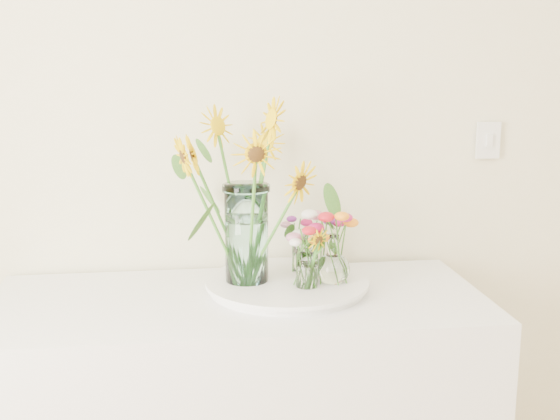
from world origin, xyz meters
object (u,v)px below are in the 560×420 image
object	(u,v)px
small_vase_a	(307,270)
small_vase_c	(302,256)
tray	(287,286)
mason_jar	(247,234)
small_vase_b	(333,259)

from	to	relation	value
small_vase_a	small_vase_c	world-z (taller)	small_vase_a
tray	mason_jar	distance (m)	0.20
mason_jar	small_vase_b	xyz separation A→B (m)	(0.24, -0.04, -0.07)
small_vase_a	small_vase_c	xyz separation A→B (m)	(0.01, 0.16, -0.00)
tray	small_vase_a	world-z (taller)	small_vase_a
tray	small_vase_b	world-z (taller)	small_vase_b
tray	small_vase_a	distance (m)	0.11
small_vase_c	tray	bearing A→B (deg)	-121.78
small_vase_b	small_vase_c	bearing A→B (deg)	119.53
small_vase_b	small_vase_c	xyz separation A→B (m)	(-0.07, 0.12, -0.02)
mason_jar	small_vase_a	distance (m)	0.20
mason_jar	small_vase_a	size ratio (longest dim) A/B	2.73
small_vase_c	small_vase_b	bearing A→B (deg)	-60.47
small_vase_a	small_vase_b	distance (m)	0.09
tray	small_vase_a	xyz separation A→B (m)	(0.05, -0.07, 0.07)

